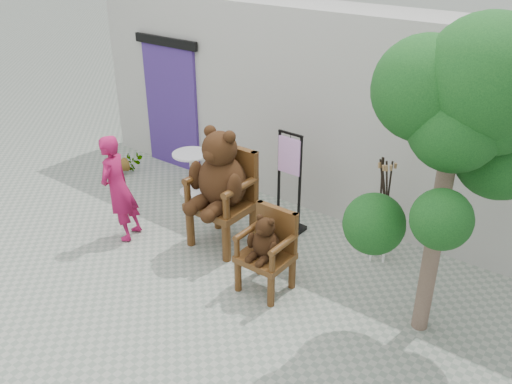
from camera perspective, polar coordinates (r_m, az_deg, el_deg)
ground_plane at (r=6.76m, az=-5.61°, el=-10.55°), size 60.00×60.00×0.00m
back_wall at (r=8.32m, az=8.52°, el=8.44°), size 9.00×1.00×3.00m
doorway at (r=9.77m, az=-8.88°, el=9.16°), size 1.40×0.11×2.33m
chair_big at (r=7.23m, az=-3.68°, el=1.17°), size 0.83×0.90×1.71m
chair_small at (r=6.48m, az=1.21°, el=-5.56°), size 0.59×0.55×1.04m
person at (r=7.72m, az=-14.31°, el=0.36°), size 0.53×0.64×1.51m
cafe_table at (r=8.91m, az=-6.80°, el=2.52°), size 0.60×0.60×0.70m
display_stand at (r=7.71m, az=3.46°, el=-0.23°), size 0.46×0.37×1.51m
stool_bucket at (r=7.20m, az=13.08°, el=-2.53°), size 0.32×0.32×1.45m
tree at (r=5.34m, az=21.55°, el=8.04°), size 1.58×1.95×3.44m
potted_plant at (r=9.91m, az=-13.31°, el=3.09°), size 0.43×0.39×0.43m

